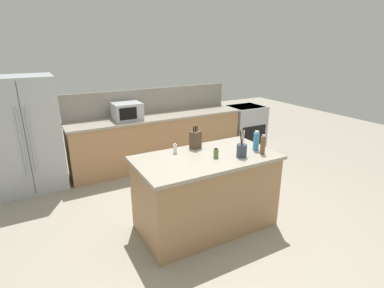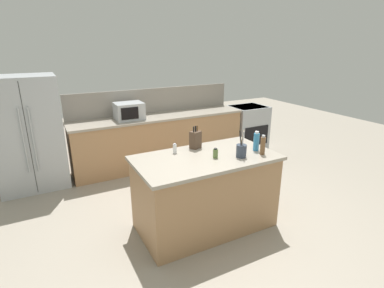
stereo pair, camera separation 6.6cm
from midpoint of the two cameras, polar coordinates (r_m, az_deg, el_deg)
ground_plane at (r=3.97m, az=2.94°, el=-15.16°), size 14.00×14.00×0.00m
back_counter_run at (r=5.68m, az=-5.71°, el=0.79°), size 3.25×0.66×0.94m
wall_backsplash at (r=5.79m, az=-7.14°, el=8.23°), size 3.21×0.03×0.46m
kitchen_island at (r=3.72m, az=3.06°, el=-9.11°), size 1.68×0.92×0.94m
refrigerator at (r=5.24m, az=-28.40°, el=1.73°), size 0.97×0.75×1.76m
range_oven at (r=6.68m, az=10.76°, el=3.25°), size 0.76×0.65×0.92m
microwave at (r=5.34m, az=-11.55°, el=6.18°), size 0.48×0.39×0.29m
knife_block at (r=3.77m, az=1.17°, el=0.85°), size 0.16×0.14×0.29m
utensil_crock at (r=3.53m, az=9.91°, el=-1.20°), size 0.12×0.12×0.32m
salt_shaker at (r=3.62m, az=-2.77°, el=-0.88°), size 0.05×0.05×0.12m
spice_jar_oregano at (r=3.48m, az=5.04°, el=-1.80°), size 0.06×0.06×0.12m
pepper_grinder at (r=3.66m, az=13.84°, el=-0.26°), size 0.06×0.06×0.24m
dish_soap_bottle at (r=3.78m, az=12.64°, el=0.47°), size 0.07×0.07×0.25m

